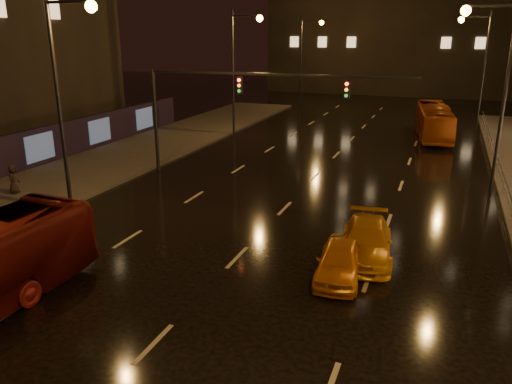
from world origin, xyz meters
TOP-DOWN VIEW (x-y plane):
  - ground at (0.00, 20.00)m, footprint 140.00×140.00m
  - sidewalk_left at (-13.50, 15.00)m, footprint 7.00×70.00m
  - traffic_signal at (-5.06, 20.00)m, footprint 15.31×0.32m
  - railing_right at (10.20, 18.00)m, footprint 0.05×56.00m
  - bus_curb at (6.07, 36.90)m, footprint 3.42×9.82m
  - taxi_near at (4.00, 9.77)m, footprint 1.82×3.84m
  - taxi_far at (4.63, 11.81)m, footprint 2.45×4.76m
  - pedestrian_c at (-13.96, 12.82)m, footprint 0.69×0.86m

SIDE VIEW (x-z plane):
  - ground at x=0.00m, z-range 0.00..0.00m
  - sidewalk_left at x=-13.50m, z-range 0.00..0.15m
  - taxi_near at x=4.00m, z-range 0.00..1.27m
  - taxi_far at x=4.63m, z-range 0.00..1.32m
  - railing_right at x=10.20m, z-range 0.40..1.40m
  - pedestrian_c at x=-13.96m, z-range 0.15..1.67m
  - bus_curb at x=6.07m, z-range 0.00..2.68m
  - traffic_signal at x=-5.06m, z-range 1.64..7.84m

